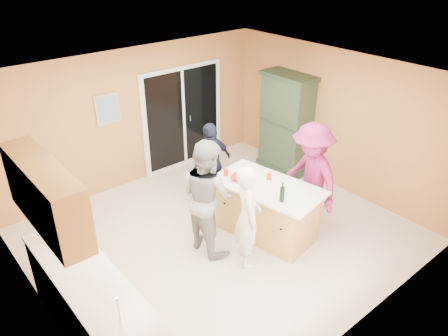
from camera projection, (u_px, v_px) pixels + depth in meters
floor at (221, 235)px, 7.10m from camera, size 5.50×5.50×0.00m
ceiling at (220, 79)px, 5.88m from camera, size 5.50×5.00×0.10m
wall_back at (136, 117)px, 8.18m from camera, size 5.50×0.10×2.60m
wall_front at (365, 245)px, 4.80m from camera, size 5.50×0.10×2.60m
wall_left at (33, 237)px, 4.93m from camera, size 0.10×5.00×2.60m
wall_right at (335, 120)px, 8.05m from camera, size 0.10×5.00×2.60m
left_cabinet_run at (110, 332)px, 4.78m from camera, size 0.65×3.05×1.24m
upper_cabinets at (45, 195)px, 4.62m from camera, size 0.35×1.60×0.75m
sliding_door at (183, 117)px, 8.87m from camera, size 1.90×0.07×2.10m
framed_picture at (107, 109)px, 7.71m from camera, size 0.46×0.04×0.56m
kitchen_island at (266, 211)px, 6.97m from camera, size 1.21×1.84×0.90m
green_hutch at (286, 125)px, 8.70m from camera, size 0.58×1.10×2.01m
woman_white at (248, 216)px, 6.17m from camera, size 0.63×0.69×1.59m
woman_grey at (207, 196)px, 6.45m from camera, size 0.70×0.89×1.81m
woman_navy at (211, 164)px, 7.67m from camera, size 0.93×0.47×1.53m
woman_magenta at (310, 177)px, 6.96m from camera, size 0.91×1.29×1.81m
serving_bowl at (240, 178)px, 6.88m from camera, size 0.36×0.36×0.07m
tulip_vase at (55, 230)px, 5.30m from camera, size 0.26×0.22×0.41m
tumbler_near at (269, 176)px, 6.89m from camera, size 0.09×0.09×0.10m
tumbler_far at (226, 172)px, 7.00m from camera, size 0.08×0.08×0.11m
wine_bottle at (282, 194)px, 6.28m from camera, size 0.07×0.07×0.32m
white_plate at (255, 189)px, 6.64m from camera, size 0.23×0.23×0.01m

